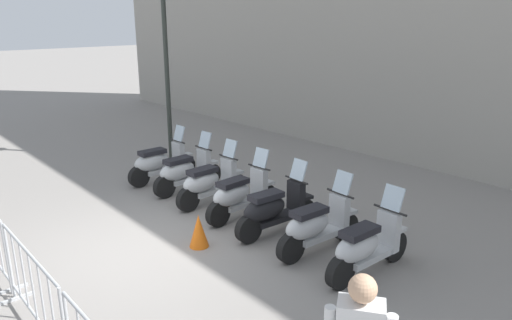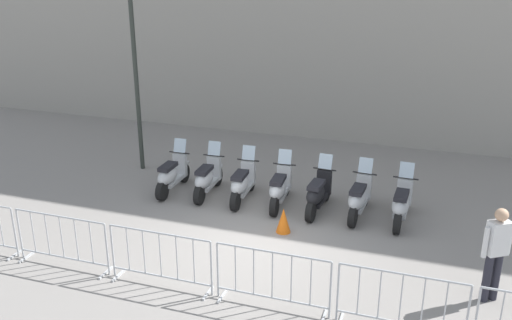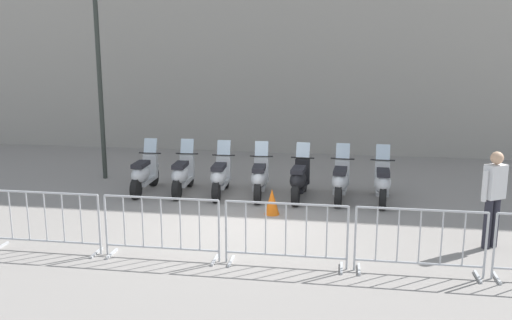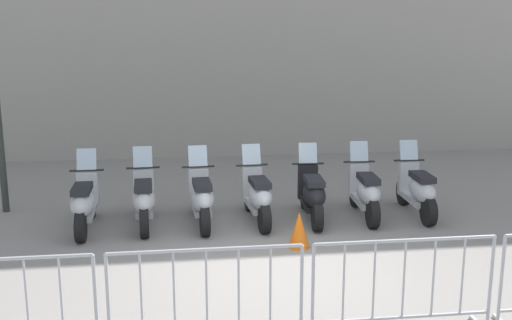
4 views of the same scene
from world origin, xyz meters
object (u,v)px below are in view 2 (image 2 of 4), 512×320
Objects in this scene: barrier_segment_3 at (272,280)px; officer_near_row_end at (496,249)px; motorcycle_0 at (171,175)px; barrier_segment_1 at (62,241)px; motorcycle_4 at (318,194)px; barrier_segment_2 at (161,260)px; street_lamp at (134,47)px; barrier_segment_4 at (400,304)px; motorcycle_5 at (359,198)px; motorcycle_2 at (242,184)px; motorcycle_3 at (280,188)px; motorcycle_1 at (207,178)px; motorcycle_6 at (401,204)px; traffic_cone at (283,220)px.

officer_near_row_end is (3.69, 0.69, 0.46)m from barrier_segment_3.
barrier_segment_1 is (-1.07, -3.76, 0.07)m from motorcycle_0.
motorcycle_0 and motorcycle_4 have the same top height.
barrier_segment_2 is 6.77m from street_lamp.
motorcycle_5 is at bearing 96.18° from barrier_segment_4.
barrier_segment_3 is 8.00m from street_lamp.
motorcycle_2 reaches higher than barrier_segment_2.
officer_near_row_end is at bearing -30.16° from motorcycle_0.
motorcycle_3 is 1.02× the size of motorcycle_5.
barrier_segment_4 is 9.53m from street_lamp.
motorcycle_3 is 0.31× the size of street_lamp.
motorcycle_1 is 1.88m from motorcycle_3.
motorcycle_4 is at bearing 107.78° from barrier_segment_4.
motorcycle_3 is at bearing 40.24° from barrier_segment_1.
motorcycle_2 reaches higher than barrier_segment_4.
motorcycle_4 is (3.67, -0.71, 0.00)m from motorcycle_0.
motorcycle_6 is at bearing -10.73° from motorcycle_0.
motorcycle_3 is 1.01× the size of motorcycle_6.
barrier_segment_2 is 0.35× the size of street_lamp.
street_lamp is (-0.21, 5.30, 2.87)m from barrier_segment_1.
barrier_segment_3 is 3.56× the size of traffic_cone.
motorcycle_6 is 0.87× the size of barrier_segment_1.
street_lamp is (-1.28, 1.53, 2.94)m from motorcycle_0.
barrier_segment_1 is at bearing -130.44° from motorcycle_2.
officer_near_row_end reaches higher than motorcycle_6.
officer_near_row_end reaches higher than barrier_segment_2.
motorcycle_3 is 0.88× the size of barrier_segment_2.
officer_near_row_end reaches higher than motorcycle_5.
street_lamp reaches higher than barrier_segment_3.
barrier_segment_3 is (-1.59, -3.72, 0.07)m from motorcycle_5.
officer_near_row_end is at bearing 10.62° from barrier_segment_3.
motorcycle_0 reaches higher than traffic_cone.
motorcycle_4 is 4.50m from barrier_segment_4.
motorcycle_4 is (1.83, -0.37, 0.00)m from motorcycle_2.
motorcycle_2 is at bearing 169.06° from motorcycle_6.
barrier_segment_1 reaches higher than traffic_cone.
officer_near_row_end reaches higher than barrier_segment_1.
motorcycle_0 is at bearing 149.84° from officer_near_row_end.
street_lamp is at bearing 141.72° from traffic_cone.
motorcycle_5 is 0.87× the size of barrier_segment_4.
street_lamp reaches higher than motorcycle_3.
motorcycle_2 is at bearing -10.31° from motorcycle_0.
motorcycle_6 is at bearing -10.94° from motorcycle_2.
motorcycle_1 is 4.06m from barrier_segment_2.
motorcycle_6 is 0.87× the size of barrier_segment_2.
motorcycle_5 is 7.00m from street_lamp.
barrier_segment_3 is (2.04, -0.41, 0.00)m from barrier_segment_2.
barrier_segment_1 is at bearing -147.25° from motorcycle_4.
traffic_cone is (-2.08, 3.17, -0.25)m from barrier_segment_4.
motorcycle_0 is 2.82m from motorcycle_3.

